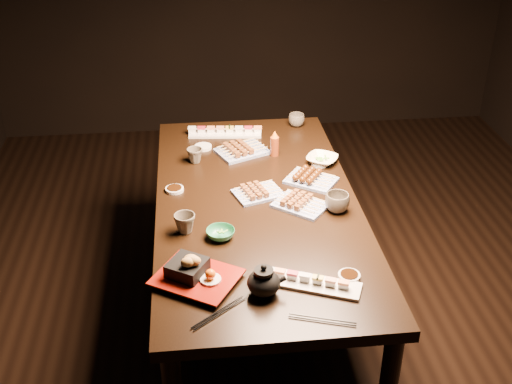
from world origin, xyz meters
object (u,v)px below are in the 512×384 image
Objects in this scene: yakitori_plate_right at (301,201)px; teacup_near_left at (185,223)px; edamame_bowl_cream at (322,160)px; teacup_far_left at (195,156)px; condiment_bottle at (275,143)px; dining_table at (257,269)px; sushi_platter_far at (225,130)px; teacup_mid_right at (337,203)px; teacup_far_right at (296,120)px; yakitori_plate_left at (242,147)px; sushi_platter_near at (311,280)px; teapot at (264,280)px; yakitori_plate_center at (258,190)px; edamame_bowl_green at (221,234)px; tempura_tray at (196,270)px.

teacup_near_left is (-0.51, -0.15, 0.01)m from yakitori_plate_right.
teacup_far_left reaches higher than edamame_bowl_cream.
dining_table is at bearing -107.14° from condiment_bottle.
condiment_bottle is (0.40, 0.03, 0.03)m from teacup_far_left.
condiment_bottle is (0.23, -0.28, 0.04)m from sushi_platter_far.
teacup_mid_right reaches higher than teacup_far_right.
teacup_mid_right is 1.34× the size of teacup_far_left.
yakitori_plate_right is at bearing -84.79° from condiment_bottle.
yakitori_plate_left is (0.07, -0.23, 0.01)m from sushi_platter_far.
sushi_platter_near is 2.47× the size of edamame_bowl_cream.
teacup_near_left is at bearing -124.34° from yakitori_plate_right.
sushi_platter_near is 0.61m from teacup_near_left.
sushi_platter_near is 4.11× the size of teacup_far_right.
yakitori_plate_right is 1.65× the size of condiment_bottle.
teapot is at bearing -99.72° from condiment_bottle.
teacup_far_left is at bearing 172.98° from edamame_bowl_cream.
teacup_mid_right reaches higher than dining_table.
edamame_bowl_cream is at bearing 19.78° from yakitori_plate_center.
teacup_far_left is at bearing 97.15° from edamame_bowl_green.
sushi_platter_near is 1.64× the size of yakitori_plate_right.
dining_table is 4.94× the size of sushi_platter_near.
teacup_mid_right is (0.36, -0.61, 0.01)m from yakitori_plate_left.
sushi_platter_far is 0.96m from teacup_near_left.
yakitori_plate_right is at bearing -53.82° from yakitori_plate_center.
teapot is at bearing -126.27° from teacup_mid_right.
teacup_mid_right is 1.20× the size of teacup_far_right.
teacup_far_left reaches higher than teacup_far_right.
teapot is at bearing -72.43° from yakitori_plate_right.
dining_table is at bearing 94.27° from tempura_tray.
edamame_bowl_cream is at bearing 105.85° from yakitori_plate_right.
sushi_platter_far is at bearing 149.18° from yakitori_plate_right.
sushi_platter_far is at bearing 83.48° from yakitori_plate_left.
teacup_far_left is at bearing 120.67° from tempura_tray.
teacup_far_left is (-0.09, 0.68, 0.02)m from edamame_bowl_green.
yakitori_plate_left is 1.83× the size of condiment_bottle.
teapot is (-0.41, -0.98, 0.04)m from edamame_bowl_cream.
teacup_mid_right is at bearing 57.10° from teapot.
teacup_far_right is at bearing 96.65° from edamame_bowl_cream.
dining_table is at bearing 89.05° from teapot.
tempura_tray is (-0.42, 0.07, 0.03)m from sushi_platter_near.
teacup_far_right is 1.48m from teapot.
tempura_tray is 2.05× the size of teapot.
sushi_platter_near is at bearing -112.47° from teacup_mid_right.
teacup_near_left is at bearing 161.19° from sushi_platter_near.
teapot is at bearing -70.46° from edamame_bowl_green.
teapot is at bearing -112.75° from edamame_bowl_cream.
teacup_near_left reaches higher than edamame_bowl_cream.
sushi_platter_near is at bearing -90.41° from condiment_bottle.
yakitori_plate_center is 0.21m from yakitori_plate_right.
teacup_far_left is 0.69m from teacup_far_right.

